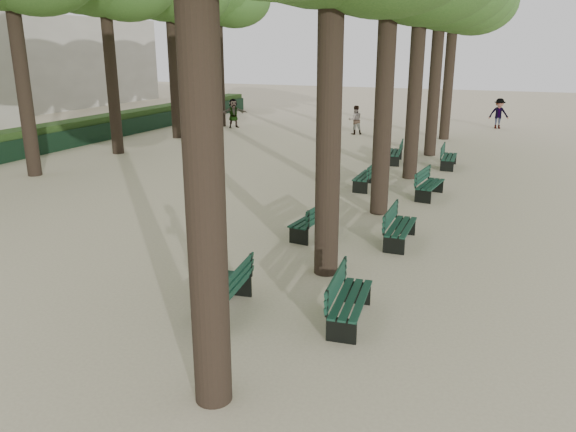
% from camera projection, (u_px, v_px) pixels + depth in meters
% --- Properties ---
extents(ground, '(120.00, 120.00, 0.00)m').
position_uv_depth(ground, '(196.00, 319.00, 10.27)').
color(ground, '#C5B895').
rests_on(ground, ground).
extents(bench_left_0, '(0.79, 1.86, 0.92)m').
position_uv_depth(bench_left_0, '(225.00, 299.00, 10.44)').
color(bench_left_0, black).
rests_on(bench_left_0, ground).
extents(bench_left_1, '(0.77, 1.85, 0.92)m').
position_uv_depth(bench_left_1, '(312.00, 225.00, 14.74)').
color(bench_left_1, black).
rests_on(bench_left_1, ground).
extents(bench_left_2, '(0.58, 1.80, 0.92)m').
position_uv_depth(bench_left_2, '(366.00, 181.00, 19.65)').
color(bench_left_2, black).
rests_on(bench_left_2, ground).
extents(bench_left_3, '(0.79, 1.86, 0.92)m').
position_uv_depth(bench_left_3, '(394.00, 157.00, 23.92)').
color(bench_left_3, black).
rests_on(bench_left_3, ground).
extents(bench_right_0, '(0.75, 1.85, 0.92)m').
position_uv_depth(bench_right_0, '(350.00, 308.00, 10.10)').
color(bench_right_0, black).
rests_on(bench_right_0, ground).
extents(bench_right_1, '(0.59, 1.81, 0.92)m').
position_uv_depth(bench_right_1, '(400.00, 233.00, 14.12)').
color(bench_right_1, black).
rests_on(bench_right_1, ground).
extents(bench_right_2, '(0.77, 1.85, 0.92)m').
position_uv_depth(bench_right_2, '(430.00, 189.00, 18.45)').
color(bench_right_2, black).
rests_on(bench_right_2, ground).
extents(bench_right_3, '(0.64, 1.82, 0.92)m').
position_uv_depth(bench_right_3, '(449.00, 161.00, 22.97)').
color(bench_right_3, black).
rests_on(bench_right_3, ground).
extents(man_with_map, '(0.67, 0.74, 1.72)m').
position_uv_depth(man_with_map, '(212.00, 257.00, 10.93)').
color(man_with_map, black).
rests_on(man_with_map, ground).
extents(pedestrian_a, '(0.83, 0.69, 1.61)m').
position_uv_depth(pedestrian_a, '(355.00, 120.00, 31.52)').
color(pedestrian_a, '#262628').
rests_on(pedestrian_a, ground).
extents(pedestrian_e, '(1.42, 1.35, 1.73)m').
position_uv_depth(pedestrian_e, '(233.00, 113.00, 34.10)').
color(pedestrian_e, '#262628').
rests_on(pedestrian_e, ground).
extents(pedestrian_b, '(1.21, 0.67, 1.80)m').
position_uv_depth(pedestrian_b, '(499.00, 114.00, 33.69)').
color(pedestrian_b, '#262628').
rests_on(pedestrian_b, ground).
extents(fence, '(0.08, 42.00, 0.90)m').
position_uv_depth(fence, '(35.00, 146.00, 25.30)').
color(fence, black).
rests_on(fence, ground).
extents(hedge, '(1.20, 42.00, 1.20)m').
position_uv_depth(hedge, '(23.00, 142.00, 25.51)').
color(hedge, '#213F15').
rests_on(hedge, ground).
extents(building_far, '(12.00, 16.00, 7.00)m').
position_uv_depth(building_far, '(42.00, 62.00, 47.74)').
color(building_far, '#B7B2A3').
rests_on(building_far, ground).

